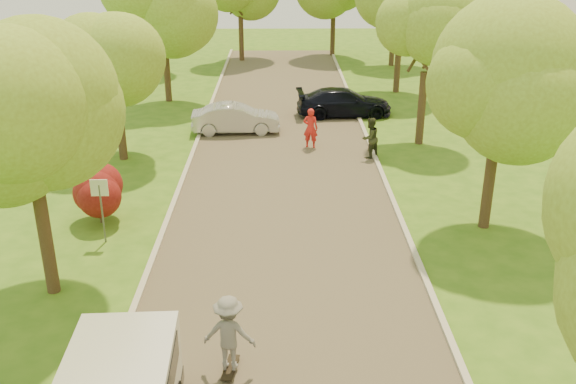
{
  "coord_description": "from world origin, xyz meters",
  "views": [
    {
      "loc": [
        -0.12,
        -14.63,
        9.52
      ],
      "look_at": [
        0.13,
        5.02,
        1.3
      ],
      "focal_mm": 40.0,
      "sensor_mm": 36.0,
      "label": 1
    }
  ],
  "objects_px": {
    "longboard": "(230,368)",
    "person_striped": "(311,128)",
    "skateboarder": "(229,333)",
    "silver_sedan": "(236,119)",
    "street_sign": "(100,198)",
    "dark_sedan": "(344,102)",
    "person_olive": "(370,138)"
  },
  "relations": [
    {
      "from": "longboard",
      "to": "person_olive",
      "type": "distance_m",
      "value": 15.49
    },
    {
      "from": "street_sign",
      "to": "longboard",
      "type": "relative_size",
      "value": 2.23
    },
    {
      "from": "street_sign",
      "to": "dark_sedan",
      "type": "relative_size",
      "value": 0.43
    },
    {
      "from": "street_sign",
      "to": "person_olive",
      "type": "xyz_separation_m",
      "value": [
        9.6,
        8.03,
        -0.66
      ]
    },
    {
      "from": "silver_sedan",
      "to": "skateboarder",
      "type": "bearing_deg",
      "value": -179.91
    },
    {
      "from": "street_sign",
      "to": "skateboarder",
      "type": "height_order",
      "value": "street_sign"
    },
    {
      "from": "longboard",
      "to": "person_striped",
      "type": "height_order",
      "value": "person_striped"
    },
    {
      "from": "person_striped",
      "to": "longboard",
      "type": "bearing_deg",
      "value": 96.05
    },
    {
      "from": "longboard",
      "to": "person_olive",
      "type": "relative_size",
      "value": 0.54
    },
    {
      "from": "silver_sedan",
      "to": "person_striped",
      "type": "bearing_deg",
      "value": -126.52
    },
    {
      "from": "dark_sedan",
      "to": "skateboarder",
      "type": "bearing_deg",
      "value": 163.87
    },
    {
      "from": "street_sign",
      "to": "longboard",
      "type": "distance_m",
      "value": 8.11
    },
    {
      "from": "silver_sedan",
      "to": "person_striped",
      "type": "height_order",
      "value": "person_striped"
    },
    {
      "from": "silver_sedan",
      "to": "person_olive",
      "type": "height_order",
      "value": "person_olive"
    },
    {
      "from": "skateboarder",
      "to": "person_olive",
      "type": "xyz_separation_m",
      "value": [
        5.09,
        14.61,
        -0.14
      ]
    },
    {
      "from": "skateboarder",
      "to": "silver_sedan",
      "type": "bearing_deg",
      "value": -79.0
    },
    {
      "from": "skateboarder",
      "to": "person_striped",
      "type": "xyz_separation_m",
      "value": [
        2.56,
        16.03,
        -0.12
      ]
    },
    {
      "from": "dark_sedan",
      "to": "person_olive",
      "type": "bearing_deg",
      "value": -179.78
    },
    {
      "from": "dark_sedan",
      "to": "person_olive",
      "type": "height_order",
      "value": "person_olive"
    },
    {
      "from": "street_sign",
      "to": "person_striped",
      "type": "height_order",
      "value": "street_sign"
    },
    {
      "from": "skateboarder",
      "to": "person_olive",
      "type": "bearing_deg",
      "value": -101.36
    },
    {
      "from": "silver_sedan",
      "to": "longboard",
      "type": "xyz_separation_m",
      "value": [
        1.01,
        -18.39,
        -0.61
      ]
    },
    {
      "from": "silver_sedan",
      "to": "street_sign",
      "type": "bearing_deg",
      "value": 160.44
    },
    {
      "from": "person_striped",
      "to": "person_olive",
      "type": "distance_m",
      "value": 2.91
    },
    {
      "from": "street_sign",
      "to": "skateboarder",
      "type": "bearing_deg",
      "value": -55.57
    },
    {
      "from": "person_olive",
      "to": "skateboarder",
      "type": "bearing_deg",
      "value": 32.59
    },
    {
      "from": "street_sign",
      "to": "person_olive",
      "type": "distance_m",
      "value": 12.53
    },
    {
      "from": "street_sign",
      "to": "dark_sedan",
      "type": "distance_m",
      "value": 17.38
    },
    {
      "from": "street_sign",
      "to": "silver_sedan",
      "type": "distance_m",
      "value": 12.35
    },
    {
      "from": "skateboarder",
      "to": "person_striped",
      "type": "relative_size",
      "value": 1.0
    },
    {
      "from": "longboard",
      "to": "person_striped",
      "type": "bearing_deg",
      "value": -91.21
    },
    {
      "from": "silver_sedan",
      "to": "person_olive",
      "type": "bearing_deg",
      "value": -124.87
    }
  ]
}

